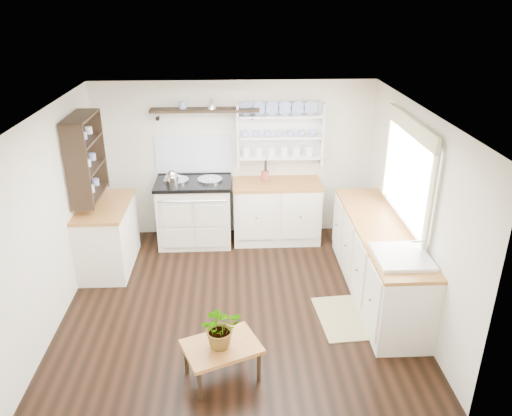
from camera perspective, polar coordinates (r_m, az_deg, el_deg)
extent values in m
cube|color=black|center=(6.13, -2.13, -10.45)|extent=(4.00, 3.80, 0.01)
cube|color=silver|center=(7.34, -2.45, 5.51)|extent=(4.00, 0.02, 2.30)
cube|color=silver|center=(5.92, 17.44, -0.21)|extent=(0.02, 3.80, 2.30)
cube|color=silver|center=(5.91, -22.09, -0.94)|extent=(0.02, 3.80, 2.30)
cube|color=white|center=(5.20, -2.52, 11.02)|extent=(4.00, 3.80, 0.01)
cube|color=white|center=(5.91, 17.02, 3.48)|extent=(0.04, 1.40, 1.00)
cube|color=white|center=(5.90, 16.84, 3.48)|extent=(0.02, 1.50, 1.10)
cube|color=beige|center=(5.73, 17.33, 8.92)|extent=(0.04, 1.55, 0.18)
cube|color=beige|center=(7.31, -6.99, -0.60)|extent=(1.03, 0.67, 0.91)
cube|color=black|center=(7.12, -7.18, 2.90)|extent=(1.07, 0.71, 0.05)
cylinder|color=silver|center=(7.13, -9.10, 3.16)|extent=(0.35, 0.35, 0.03)
cylinder|color=silver|center=(7.09, -5.29, 3.25)|extent=(0.35, 0.35, 0.03)
cylinder|color=silver|center=(6.82, -7.34, 0.78)|extent=(0.93, 0.02, 0.02)
cube|color=#F0E5CF|center=(7.34, 2.35, -0.43)|extent=(1.25, 0.60, 0.88)
cube|color=brown|center=(7.17, 2.41, 2.78)|extent=(1.27, 0.63, 0.04)
cube|color=#F0E5CF|center=(6.22, 13.74, -5.88)|extent=(0.60, 2.40, 0.88)
cube|color=brown|center=(6.02, 14.14, -2.23)|extent=(0.62, 2.43, 0.04)
cube|color=white|center=(5.43, 16.19, -6.44)|extent=(0.55, 0.60, 0.28)
cylinder|color=silver|center=(5.40, 18.45, -4.48)|extent=(0.02, 0.02, 0.22)
cube|color=#F0E5CF|center=(6.89, -16.58, -3.15)|extent=(0.60, 1.10, 0.88)
cube|color=brown|center=(6.71, -17.01, 0.20)|extent=(0.62, 1.13, 0.04)
cube|color=white|center=(7.23, 2.70, 8.55)|extent=(1.20, 0.03, 0.90)
cube|color=white|center=(7.15, 2.77, 8.36)|extent=(1.20, 0.22, 0.02)
cylinder|color=navy|center=(7.09, 2.81, 10.48)|extent=(0.20, 0.02, 0.20)
cube|color=black|center=(7.02, -5.88, 11.09)|extent=(1.50, 0.24, 0.04)
cone|color=black|center=(7.18, -11.09, 10.15)|extent=(0.06, 0.20, 0.06)
cone|color=black|center=(7.11, -0.49, 10.45)|extent=(0.06, 0.20, 0.06)
cube|color=black|center=(6.53, -18.90, 5.58)|extent=(0.28, 0.80, 1.05)
cylinder|color=#9A4538|center=(7.20, 1.03, 3.71)|extent=(0.12, 0.12, 0.13)
cube|color=brown|center=(4.88, -3.95, -15.55)|extent=(0.83, 0.72, 0.04)
cylinder|color=black|center=(4.80, -6.47, -19.53)|extent=(0.04, 0.04, 0.34)
cylinder|color=black|center=(5.08, -7.98, -16.70)|extent=(0.04, 0.04, 0.34)
cylinder|color=black|center=(4.95, 0.33, -17.66)|extent=(0.04, 0.04, 0.34)
cylinder|color=black|center=(5.23, -1.58, -15.06)|extent=(0.04, 0.04, 0.34)
imported|color=#3F7233|center=(4.74, -4.03, -13.39)|extent=(0.44, 0.40, 0.42)
cube|color=#908353|center=(5.91, 9.91, -12.24)|extent=(0.62, 0.89, 0.02)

